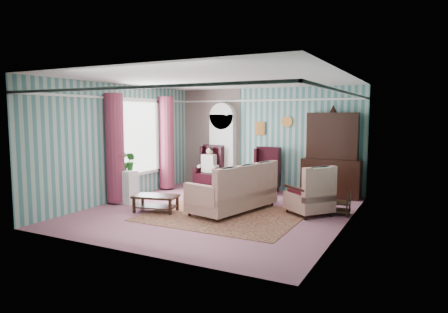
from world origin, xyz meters
The scene contains 17 objects.
floor centered at (0.00, 0.00, 0.00)m, with size 6.00×6.00×0.00m, color #945664.
room_shell centered at (-0.62, 0.18, 2.01)m, with size 5.53×6.02×2.91m.
bookcase centered at (-1.35, 2.84, 1.12)m, with size 0.80×0.28×2.24m, color silver.
dresser_hutch centered at (1.90, 2.72, 1.18)m, with size 1.50×0.56×2.36m, color black.
wingback_left centered at (-1.60, 2.45, 0.62)m, with size 0.76×0.80×1.25m, color black.
wingback_right centered at (0.15, 2.45, 0.62)m, with size 0.76×0.80×1.25m, color black.
seated_woman centered at (-1.60, 2.45, 0.59)m, with size 0.44×0.40×1.18m, color white, non-canonical shape.
round_side_table centered at (-0.70, 2.60, 0.30)m, with size 0.50×0.50×0.60m, color black.
nest_table centered at (2.47, 0.90, 0.27)m, with size 0.45×0.38×0.54m, color black.
plant_stand centered at (-2.40, -0.30, 0.40)m, with size 0.55×0.35×0.80m, color white.
rug centered at (0.30, -0.30, 0.01)m, with size 3.20×2.60×0.01m, color #511B22.
sofa centered at (0.30, 0.17, 0.51)m, with size 2.18×0.94×1.02m, color beige.
floral_armchair centered at (1.90, 0.61, 0.48)m, with size 0.89×0.80×0.96m, color beige.
coffee_table centered at (-1.18, -0.69, 0.19)m, with size 0.97×0.53×0.37m, color black.
potted_plant_a centered at (-2.47, -0.44, 0.99)m, with size 0.34×0.30×0.38m, color #24571B.
potted_plant_b centered at (-2.31, -0.18, 1.01)m, with size 0.24×0.19×0.43m, color #1B5219.
potted_plant_c centered at (-2.47, -0.27, 1.02)m, with size 0.24×0.24×0.43m, color #244B17.
Camera 1 is at (4.12, -7.71, 2.15)m, focal length 32.00 mm.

